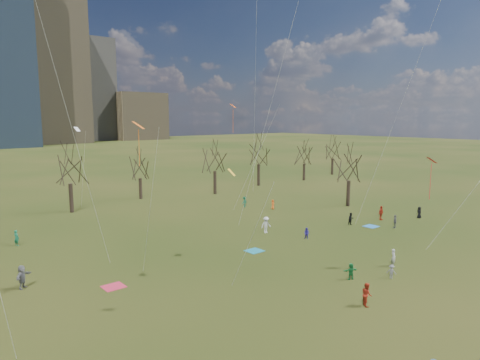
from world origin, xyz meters
TOP-DOWN VIEW (x-y plane):
  - ground at (0.00, 0.00)m, footprint 500.00×500.00m
  - bare_tree_row at (-0.09, 37.22)m, footprint 113.04×29.80m
  - blanket_teal at (0.79, 10.73)m, footprint 1.60×1.50m
  - blanket_navy at (18.01, 8.83)m, footprint 1.60×1.50m
  - blanket_crimson at (-13.63, 11.01)m, footprint 1.60×1.50m
  - person_1 at (7.27, -0.40)m, footprint 0.65×0.68m
  - person_2 at (-1.50, -3.51)m, footprint 0.98×1.02m
  - person_3 at (4.48, -1.87)m, footprint 0.71×0.86m
  - person_5 at (1.77, 0.13)m, footprint 1.32×0.80m
  - person_6 at (26.63, 7.29)m, footprint 0.76×0.88m
  - person_8 at (7.93, 10.23)m, footprint 0.63×0.72m
  - person_9 at (6.31, 14.91)m, footprint 1.32×0.92m
  - person_10 at (21.89, 9.94)m, footprint 1.11×0.56m
  - person_11 at (-19.09, 15.21)m, footprint 1.61×1.58m
  - person_12 at (15.82, 23.55)m, footprint 0.68×0.80m
  - person_13 at (-16.71, 27.71)m, footprint 0.62×0.71m
  - person_14 at (16.76, 10.85)m, footprint 0.87×0.76m
  - person_15 at (13.73, 27.37)m, footprint 1.11×0.80m
  - person_16 at (19.53, 6.61)m, footprint 1.01×0.71m
  - kites_airborne at (-0.94, 14.10)m, footprint 45.45×42.62m

SIDE VIEW (x-z plane):
  - ground at x=0.00m, z-range 0.00..0.00m
  - blanket_teal at x=0.79m, z-range 0.00..0.03m
  - blanket_navy at x=18.01m, z-range 0.00..0.03m
  - blanket_crimson at x=-13.63m, z-range 0.00..0.03m
  - person_3 at x=4.48m, z-range 0.00..1.16m
  - person_8 at x=7.93m, z-range 0.00..1.24m
  - person_5 at x=1.77m, z-range 0.00..1.36m
  - person_12 at x=15.82m, z-range 0.00..1.40m
  - person_6 at x=26.63m, z-range 0.00..1.52m
  - person_14 at x=16.76m, z-range 0.00..1.52m
  - person_15 at x=13.73m, z-range 0.00..1.54m
  - person_1 at x=7.27m, z-range 0.00..1.57m
  - person_16 at x=19.53m, z-range 0.00..1.59m
  - person_13 at x=-16.71m, z-range 0.00..1.64m
  - person_2 at x=-1.50m, z-range 0.00..1.65m
  - person_10 at x=21.89m, z-range 0.00..1.83m
  - person_11 at x=-19.09m, z-range 0.00..1.84m
  - person_9 at x=6.31m, z-range 0.00..1.87m
  - bare_tree_row at x=-0.09m, z-range 1.37..10.87m
  - kites_airborne at x=-0.94m, z-range -3.53..30.85m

